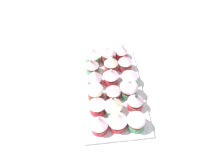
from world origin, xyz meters
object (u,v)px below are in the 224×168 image
Objects in this scene: cupcake_1 at (136,101)px; cupcake_14 at (96,93)px; cupcake_9 at (111,76)px; cupcake_6 at (117,121)px; cupcake_2 at (129,89)px; cupcake_10 at (111,64)px; cupcake_16 at (92,66)px; cupcake_13 at (97,105)px; cupcake_5 at (121,52)px; cupcake_0 at (136,121)px; cupcake_3 at (130,76)px; cupcake_12 at (99,124)px; cupcake_8 at (114,92)px; baking_tray at (112,90)px; cupcake_4 at (125,63)px; cupcake_17 at (93,56)px; cupcake_7 at (113,106)px; napkin at (109,165)px; cupcake_11 at (107,55)px; cupcake_15 at (95,78)px.

cupcake_1 is 1.04× the size of cupcake_14.
cupcake_6 is at bearing 179.50° from cupcake_9.
cupcake_2 is at bearing -88.50° from cupcake_14.
cupcake_10 is 7.66cm from cupcake_16.
cupcake_14 is (5.42, 0.25, 0.14)cm from cupcake_13.
cupcake_5 is 0.94× the size of cupcake_9.
cupcake_0 is 0.98× the size of cupcake_3.
cupcake_12 is 1.01× the size of cupcake_16.
cupcake_8 is (12.90, 5.83, 0.19)cm from cupcake_0.
cupcake_10 is at bearing -4.22° from baking_tray.
cupcake_5 is 0.93× the size of cupcake_14.
cupcake_4 is (10.13, -6.65, 4.17)cm from baking_tray.
cupcake_10 is at bearing -128.62° from cupcake_17.
cupcake_6 is 0.97× the size of cupcake_12.
cupcake_2 is at bearing 14.78° from cupcake_1.
cupcake_6 is 0.91× the size of cupcake_7.
cupcake_16 is at bearing 4.08° from napkin.
cupcake_10 is (13.41, 5.09, 0.30)cm from cupcake_2.
cupcake_10 is (6.49, -0.64, 0.37)cm from cupcake_9.
napkin is (-28.69, 4.19, -0.30)cm from baking_tray.
cupcake_14 is at bearing -179.92° from cupcake_17.
cupcake_10 is at bearing -1.88° from cupcake_8.
cupcake_14 is (-0.32, 12.30, 0.08)cm from cupcake_2.
napkin is at bearing -173.98° from cupcake_13.
cupcake_11 is 1.04× the size of cupcake_17.
cupcake_2 reaches higher than cupcake_6.
cupcake_15 reaches higher than cupcake_3.
baking_tray is 5.72× the size of cupcake_12.
cupcake_9 is at bearing -1.47° from baking_tray.
cupcake_5 is 24.50cm from cupcake_14.
cupcake_1 is 1.08× the size of cupcake_4.
baking_tray is 6.81× the size of cupcake_0.
cupcake_13 is at bearing 58.30° from cupcake_0.
cupcake_1 is 1.06× the size of cupcake_9.
cupcake_15 reaches higher than cupcake_12.
cupcake_5 is at bearing -19.59° from baking_tray.
cupcake_15 is 32.00cm from napkin.
cupcake_15 is 1.12× the size of cupcake_17.
cupcake_7 is at bearing 175.83° from cupcake_10.
cupcake_4 is 23.33cm from cupcake_13.
cupcake_2 is 1.15× the size of cupcake_3.
napkin is (-19.50, 11.48, -4.69)cm from cupcake_1.
cupcake_5 reaches higher than baking_tray.
cupcake_15 is at bearing 62.05° from cupcake_2.
cupcake_16 is (18.92, 0.69, -0.03)cm from cupcake_13.
cupcake_1 is at bearing -150.90° from cupcake_17.
cupcake_3 is at bearing -31.10° from cupcake_7.
napkin is at bearing -174.70° from cupcake_14.
cupcake_3 is at bearing -175.26° from cupcake_5.
cupcake_5 is 18.92cm from cupcake_15.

